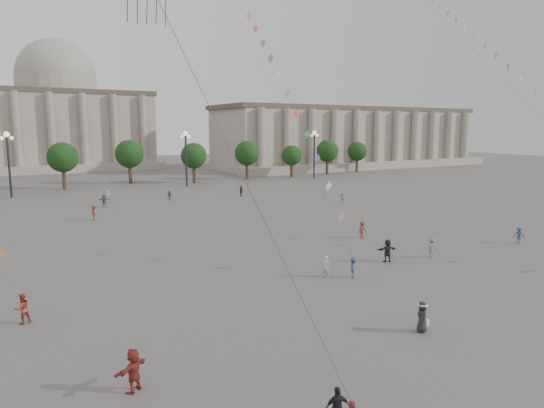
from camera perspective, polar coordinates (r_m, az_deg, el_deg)
ground at (r=28.06m, az=12.19°, el=-14.72°), size 360.00×360.00×0.00m
hall_east at (r=145.89m, az=9.29°, el=7.71°), size 84.00×26.22×17.20m
hall_central at (r=149.11m, az=-23.75°, el=9.34°), size 48.30×34.30×35.50m
tree_row at (r=98.57m, az=-19.95°, el=5.02°), size 137.12×5.12×8.00m
lamp_post_mid_west at (r=88.94m, az=-28.64°, el=5.37°), size 2.00×0.90×10.65m
lamp_post_mid_east at (r=94.68m, az=-10.11°, el=6.46°), size 2.00×0.90×10.65m
lamp_post_far_east at (r=108.72m, az=5.01°, el=6.86°), size 2.00×0.90×10.65m
person_crowd_0 at (r=77.46m, az=-11.97°, el=1.01°), size 0.96×0.51×1.56m
person_crowd_3 at (r=42.09m, az=13.42°, el=-5.35°), size 1.87×0.93×1.93m
person_crowd_4 at (r=78.42m, az=-18.80°, el=0.94°), size 1.68×1.57×1.88m
person_crowd_6 at (r=44.41m, az=18.30°, el=-4.89°), size 1.29×0.89×1.82m
person_crowd_7 at (r=74.27m, az=8.33°, el=0.79°), size 1.45×1.32×1.60m
person_crowd_8 at (r=50.56m, az=10.58°, el=-2.99°), size 1.23×0.85×1.74m
person_crowd_9 at (r=80.49m, az=-3.65°, el=1.51°), size 1.30×1.54×1.66m
person_crowd_12 at (r=73.68m, az=-19.14°, el=0.42°), size 1.80×0.95×1.85m
person_crowd_13 at (r=37.09m, az=6.37°, el=-7.33°), size 0.61×0.71×1.64m
person_crowd_14 at (r=53.16m, az=27.05°, el=-3.29°), size 1.15×1.22×1.66m
person_crowd_17 at (r=63.30m, az=-20.20°, el=-0.95°), size 0.86×1.29×1.86m
tourist_1 at (r=19.80m, az=7.72°, el=-22.63°), size 1.04×0.67×1.64m
tourist_2 at (r=22.60m, az=-15.98°, el=-18.27°), size 1.80×1.44×1.92m
kite_flyer_0 at (r=31.90m, az=-27.31°, el=-10.88°), size 1.04×0.92×1.79m
kite_flyer_1 at (r=37.26m, az=9.54°, el=-7.39°), size 1.09×1.14×1.55m
hat_person at (r=28.62m, az=17.26°, el=-12.50°), size 1.01×0.94×1.73m
kite_train_east at (r=66.72m, az=23.78°, el=16.25°), size 20.49×46.62×62.94m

